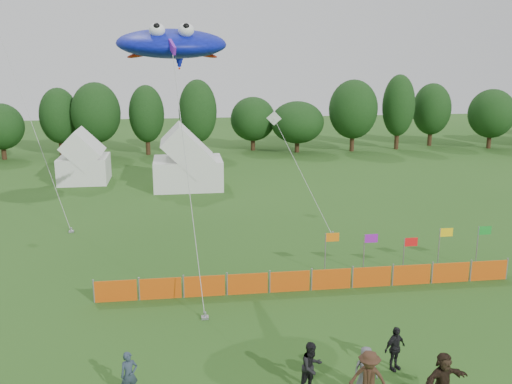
{
  "coord_description": "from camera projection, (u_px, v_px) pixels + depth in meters",
  "views": [
    {
      "loc": [
        -3.23,
        -17.25,
        11.02
      ],
      "look_at": [
        0.0,
        6.0,
        5.2
      ],
      "focal_mm": 40.0,
      "sensor_mm": 36.0,
      "label": 1
    }
  ],
  "objects": [
    {
      "name": "flag_row",
      "position": [
        406.0,
        244.0,
        29.14
      ],
      "size": [
        8.73,
        0.49,
        2.24
      ],
      "color": "gray",
      "rests_on": "ground"
    },
    {
      "name": "tent_right",
      "position": [
        188.0,
        164.0,
        46.84
      ],
      "size": [
        5.66,
        4.52,
        3.99
      ],
      "color": "silver",
      "rests_on": "ground"
    },
    {
      "name": "spectator_f",
      "position": [
        443.0,
        379.0,
        18.06
      ],
      "size": [
        1.76,
        1.01,
        1.81
      ],
      "primitive_type": "imported",
      "rotation": [
        0.0,
        0.0,
        0.3
      ],
      "color": "black",
      "rests_on": "ground"
    },
    {
      "name": "stingray_kite",
      "position": [
        173.0,
        44.0,
        26.65
      ],
      "size": [
        5.69,
        12.16,
        12.27
      ],
      "color": "#0D19BF",
      "rests_on": "ground"
    },
    {
      "name": "ground",
      "position": [
        280.0,
        379.0,
        19.66
      ],
      "size": [
        160.0,
        160.0,
        0.0
      ],
      "primitive_type": "plane",
      "color": "#234C16",
      "rests_on": "ground"
    },
    {
      "name": "spectator_a",
      "position": [
        129.0,
        375.0,
        18.51
      ],
      "size": [
        0.67,
        0.55,
        1.58
      ],
      "primitive_type": "imported",
      "rotation": [
        0.0,
        0.0,
        0.36
      ],
      "color": "#293645",
      "rests_on": "ground"
    },
    {
      "name": "treeline",
      "position": [
        221.0,
        116.0,
        62.07
      ],
      "size": [
        104.57,
        8.78,
        8.36
      ],
      "color": "#382314",
      "rests_on": "ground"
    },
    {
      "name": "spectator_e",
      "position": [
        366.0,
        369.0,
        18.81
      ],
      "size": [
        0.81,
        0.56,
        1.59
      ],
      "primitive_type": "imported",
      "rotation": [
        0.0,
        0.0,
        -0.07
      ],
      "color": "#525258",
      "rests_on": "ground"
    },
    {
      "name": "tent_left",
      "position": [
        84.0,
        161.0,
        48.97
      ],
      "size": [
        4.14,
        4.14,
        3.66
      ],
      "color": "silver",
      "rests_on": "ground"
    },
    {
      "name": "spectator_d",
      "position": [
        395.0,
        348.0,
        20.11
      ],
      "size": [
        1.03,
        0.77,
        1.63
      ],
      "primitive_type": "imported",
      "rotation": [
        0.0,
        0.0,
        0.44
      ],
      "color": "black",
      "rests_on": "ground"
    },
    {
      "name": "spectator_c",
      "position": [
        369.0,
        379.0,
        17.94
      ],
      "size": [
        1.43,
        1.16,
        1.93
      ],
      "primitive_type": "imported",
      "rotation": [
        0.0,
        0.0,
        -0.42
      ],
      "color": "#392317",
      "rests_on": "ground"
    },
    {
      "name": "small_kite_dark",
      "position": [
        25.0,
        104.0,
        37.85
      ],
      "size": [
        6.16,
        8.36,
        13.59
      ],
      "color": "black",
      "rests_on": "ground"
    },
    {
      "name": "spectator_b",
      "position": [
        312.0,
        367.0,
        18.81
      ],
      "size": [
        1.06,
        0.97,
        1.75
      ],
      "primitive_type": "imported",
      "rotation": [
        0.0,
        0.0,
        0.47
      ],
      "color": "black",
      "rests_on": "ground"
    },
    {
      "name": "barrier_fence",
      "position": [
        310.0,
        280.0,
        26.88
      ],
      "size": [
        19.9,
        0.06,
        1.0
      ],
      "color": "#CA4B0B",
      "rests_on": "ground"
    },
    {
      "name": "small_kite_white",
      "position": [
        290.0,
        151.0,
        39.82
      ],
      "size": [
        2.79,
        9.69,
        6.73
      ],
      "color": "white",
      "rests_on": "ground"
    }
  ]
}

